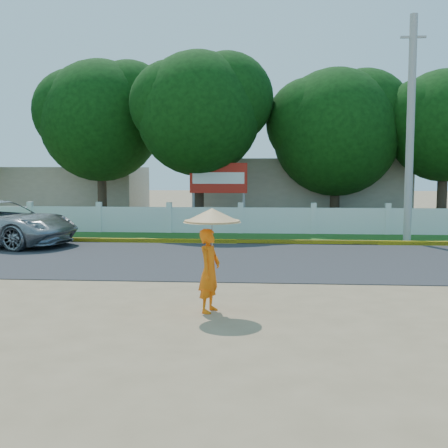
# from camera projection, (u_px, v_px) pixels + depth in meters

# --- Properties ---
(ground) EXTENTS (120.00, 120.00, 0.00)m
(ground) POSITION_uv_depth(u_px,v_px,m) (217.00, 292.00, 12.23)
(ground) COLOR #9E8460
(ground) RESTS_ON ground
(road) EXTENTS (60.00, 7.00, 0.02)m
(road) POSITION_uv_depth(u_px,v_px,m) (230.00, 259.00, 16.69)
(road) COLOR #38383A
(road) RESTS_ON ground
(grass_verge) EXTENTS (60.00, 3.50, 0.03)m
(grass_verge) POSITION_uv_depth(u_px,v_px,m) (239.00, 238.00, 21.90)
(grass_verge) COLOR #2D601E
(grass_verge) RESTS_ON ground
(curb) EXTENTS (40.00, 0.18, 0.16)m
(curb) POSITION_uv_depth(u_px,v_px,m) (237.00, 241.00, 20.21)
(curb) COLOR yellow
(curb) RESTS_ON ground
(fence) EXTENTS (40.00, 0.10, 1.10)m
(fence) POSITION_uv_depth(u_px,v_px,m) (241.00, 221.00, 23.29)
(fence) COLOR silver
(fence) RESTS_ON ground
(building_near) EXTENTS (10.00, 6.00, 3.20)m
(building_near) POSITION_uv_depth(u_px,v_px,m) (303.00, 190.00, 29.71)
(building_near) COLOR #B7AD99
(building_near) RESTS_ON ground
(building_far) EXTENTS (8.00, 5.00, 2.80)m
(building_far) POSITION_uv_depth(u_px,v_px,m) (70.00, 192.00, 31.70)
(building_far) COLOR #B7AD99
(building_far) RESTS_ON ground
(utility_pole) EXTENTS (0.28, 0.28, 8.14)m
(utility_pole) POSITION_uv_depth(u_px,v_px,m) (410.00, 130.00, 20.15)
(utility_pole) COLOR #9C9C99
(utility_pole) RESTS_ON ground
(monk_with_parasol) EXTENTS (1.07, 1.07, 1.95)m
(monk_with_parasol) POSITION_uv_depth(u_px,v_px,m) (211.00, 245.00, 10.41)
(monk_with_parasol) COLOR orange
(monk_with_parasol) RESTS_ON ground
(billboard) EXTENTS (2.50, 0.13, 2.95)m
(billboard) POSITION_uv_depth(u_px,v_px,m) (218.00, 182.00, 24.30)
(billboard) COLOR gray
(billboard) RESTS_ON ground
(tree_row) EXTENTS (35.69, 7.71, 8.89)m
(tree_row) POSITION_uv_depth(u_px,v_px,m) (303.00, 120.00, 25.54)
(tree_row) COLOR #473828
(tree_row) RESTS_ON ground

